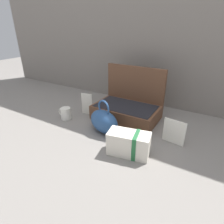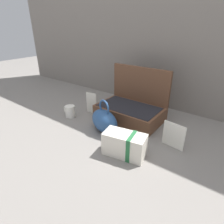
{
  "view_description": "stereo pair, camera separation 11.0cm",
  "coord_description": "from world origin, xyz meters",
  "px_view_note": "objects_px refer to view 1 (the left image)",
  "views": [
    {
      "loc": [
        0.49,
        -0.88,
        0.62
      ],
      "look_at": [
        -0.02,
        -0.02,
        0.15
      ],
      "focal_mm": 30.36,
      "sensor_mm": 36.0,
      "label": 1
    },
    {
      "loc": [
        0.58,
        -0.82,
        0.62
      ],
      "look_at": [
        -0.02,
        -0.02,
        0.15
      ],
      "focal_mm": 30.36,
      "sensor_mm": 36.0,
      "label": 2
    }
  ],
  "objects_px": {
    "coffee_mug": "(66,113)",
    "info_card_left": "(174,132)",
    "open_suitcase": "(128,107)",
    "poster_card_right": "(87,104)",
    "cream_toiletry_bag": "(129,144)",
    "teal_pouch_handbag": "(104,121)"
  },
  "relations": [
    {
      "from": "coffee_mug",
      "to": "poster_card_right",
      "type": "distance_m",
      "value": 0.17
    },
    {
      "from": "teal_pouch_handbag",
      "to": "coffee_mug",
      "type": "height_order",
      "value": "teal_pouch_handbag"
    },
    {
      "from": "open_suitcase",
      "to": "info_card_left",
      "type": "relative_size",
      "value": 3.08
    },
    {
      "from": "cream_toiletry_bag",
      "to": "teal_pouch_handbag",
      "type": "bearing_deg",
      "value": 152.77
    },
    {
      "from": "open_suitcase",
      "to": "cream_toiletry_bag",
      "type": "xyz_separation_m",
      "value": [
        0.19,
        -0.38,
        -0.02
      ]
    },
    {
      "from": "open_suitcase",
      "to": "teal_pouch_handbag",
      "type": "bearing_deg",
      "value": -97.58
    },
    {
      "from": "cream_toiletry_bag",
      "to": "poster_card_right",
      "type": "height_order",
      "value": "poster_card_right"
    },
    {
      "from": "cream_toiletry_bag",
      "to": "coffee_mug",
      "type": "bearing_deg",
      "value": 166.84
    },
    {
      "from": "info_card_left",
      "to": "cream_toiletry_bag",
      "type": "bearing_deg",
      "value": -120.71
    },
    {
      "from": "poster_card_right",
      "to": "teal_pouch_handbag",
      "type": "bearing_deg",
      "value": -40.83
    },
    {
      "from": "coffee_mug",
      "to": "poster_card_right",
      "type": "relative_size",
      "value": 0.66
    },
    {
      "from": "teal_pouch_handbag",
      "to": "poster_card_right",
      "type": "height_order",
      "value": "teal_pouch_handbag"
    },
    {
      "from": "info_card_left",
      "to": "teal_pouch_handbag",
      "type": "bearing_deg",
      "value": -158.68
    },
    {
      "from": "teal_pouch_handbag",
      "to": "coffee_mug",
      "type": "bearing_deg",
      "value": 177.79
    },
    {
      "from": "coffee_mug",
      "to": "info_card_left",
      "type": "height_order",
      "value": "info_card_left"
    },
    {
      "from": "cream_toiletry_bag",
      "to": "info_card_left",
      "type": "distance_m",
      "value": 0.27
    },
    {
      "from": "open_suitcase",
      "to": "cream_toiletry_bag",
      "type": "distance_m",
      "value": 0.42
    },
    {
      "from": "open_suitcase",
      "to": "info_card_left",
      "type": "xyz_separation_m",
      "value": [
        0.36,
        -0.16,
        -0.01
      ]
    },
    {
      "from": "open_suitcase",
      "to": "poster_card_right",
      "type": "relative_size",
      "value": 2.78
    },
    {
      "from": "coffee_mug",
      "to": "poster_card_right",
      "type": "height_order",
      "value": "poster_card_right"
    },
    {
      "from": "cream_toiletry_bag",
      "to": "poster_card_right",
      "type": "xyz_separation_m",
      "value": [
        -0.47,
        0.27,
        0.02
      ]
    },
    {
      "from": "cream_toiletry_bag",
      "to": "poster_card_right",
      "type": "bearing_deg",
      "value": 150.23
    }
  ]
}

